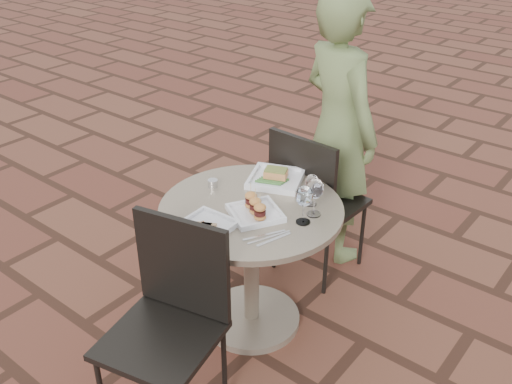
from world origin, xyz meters
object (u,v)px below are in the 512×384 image
Objects in this scene: diner at (338,130)px; plate_tuna at (206,226)px; cafe_table at (251,248)px; chair_near at (171,308)px; plate_sliders at (255,210)px; plate_salmon at (276,178)px; chair_far at (312,194)px.

plate_tuna is at bearing 112.02° from diner.
cafe_table is 0.63m from chair_near.
plate_sliders reaches higher than cafe_table.
cafe_table is at bearing -77.75° from plate_salmon.
plate_tuna is at bearing -115.10° from plate_sliders.
diner reaches higher than chair_near.
plate_salmon is at bearing 81.79° from chair_far.
chair_far is 1.18m from chair_near.
plate_tuna is (-0.11, -0.23, -0.02)m from plate_sliders.
plate_sliders is at bearing 64.90° from plate_tuna.
cafe_table is 3.88× the size of plate_tuna.
plate_tuna is at bearing -87.65° from plate_salmon.
cafe_table is at bearing 142.10° from plate_sliders.
diner reaches higher than plate_tuna.
plate_sliders is (-0.00, 0.57, 0.21)m from chair_near.
plate_sliders is at bearing 118.67° from diner.
diner reaches higher than plate_sliders.
plate_sliders is (0.12, -0.93, -0.06)m from diner.
plate_tuna is at bearing 90.71° from chair_far.
cafe_table is 0.55× the size of diner.
plate_tuna is at bearing 94.75° from chair_near.
chair_near reaches higher than plate_sliders.
diner is 7.10× the size of plate_tuna.
plate_tuna is (-0.04, -0.28, 0.26)m from cafe_table.
plate_salmon is at bearing 102.25° from cafe_table.
plate_sliders is at bearing -37.90° from cafe_table.
cafe_table is 0.56m from chair_far.
chair_far is 3.01× the size of plate_sliders.
plate_salmon is (-0.13, 0.90, 0.20)m from chair_near.
plate_sliders is (0.08, -0.61, 0.21)m from chair_far.
chair_near is (0.07, -0.62, 0.07)m from cafe_table.
chair_far is 1.00× the size of chair_near.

